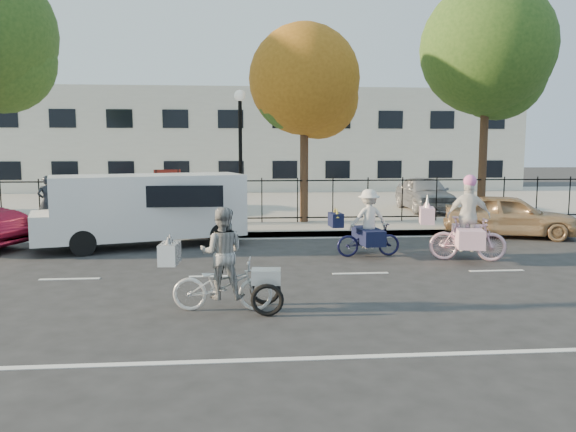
{
  "coord_description": "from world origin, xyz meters",
  "views": [
    {
      "loc": [
        0.47,
        -11.48,
        2.67
      ],
      "look_at": [
        1.56,
        1.2,
        1.1
      ],
      "focal_mm": 35.0,
      "sensor_mm": 36.0,
      "label": 1
    }
  ],
  "objects": [
    {
      "name": "ground",
      "position": [
        0.0,
        0.0,
        0.0
      ],
      "size": [
        120.0,
        120.0,
        0.0
      ],
      "primitive_type": "plane",
      "color": "#333334"
    },
    {
      "name": "road_markings",
      "position": [
        0.0,
        0.0,
        0.01
      ],
      "size": [
        60.0,
        9.52,
        0.01
      ],
      "primitive_type": null,
      "color": "silver",
      "rests_on": "ground"
    },
    {
      "name": "curb",
      "position": [
        0.0,
        5.05,
        0.07
      ],
      "size": [
        60.0,
        0.1,
        0.15
      ],
      "primitive_type": "cube",
      "color": "#A8A399",
      "rests_on": "ground"
    },
    {
      "name": "sidewalk",
      "position": [
        0.0,
        6.1,
        0.07
      ],
      "size": [
        60.0,
        2.2,
        0.15
      ],
      "primitive_type": "cube",
      "color": "#A8A399",
      "rests_on": "ground"
    },
    {
      "name": "parking_lot",
      "position": [
        0.0,
        15.0,
        0.07
      ],
      "size": [
        60.0,
        15.6,
        0.15
      ],
      "primitive_type": "cube",
      "color": "#A8A399",
      "rests_on": "ground"
    },
    {
      "name": "iron_fence",
      "position": [
        0.0,
        7.2,
        0.9
      ],
      "size": [
        58.0,
        0.06,
        1.5
      ],
      "primitive_type": null,
      "color": "black",
      "rests_on": "sidewalk"
    },
    {
      "name": "building",
      "position": [
        0.0,
        25.0,
        3.0
      ],
      "size": [
        34.0,
        10.0,
        6.0
      ],
      "primitive_type": "cube",
      "color": "silver",
      "rests_on": "ground"
    },
    {
      "name": "lamppost",
      "position": [
        0.5,
        6.8,
        3.11
      ],
      "size": [
        0.36,
        0.36,
        4.33
      ],
      "color": "black",
      "rests_on": "sidewalk"
    },
    {
      "name": "street_sign",
      "position": [
        -1.85,
        6.8,
        1.42
      ],
      "size": [
        0.85,
        0.06,
        1.8
      ],
      "color": "black",
      "rests_on": "sidewalk"
    },
    {
      "name": "zebra_trike",
      "position": [
        0.18,
        -2.46,
        0.66
      ],
      "size": [
        1.99,
        0.8,
        1.71
      ],
      "rotation": [
        0.0,
        0.0,
        1.49
      ],
      "color": "silver",
      "rests_on": "ground"
    },
    {
      "name": "unicorn_bike",
      "position": [
        5.76,
        1.12,
        0.75
      ],
      "size": [
        2.06,
        1.48,
        2.03
      ],
      "rotation": [
        0.0,
        0.0,
        1.32
      ],
      "color": "#F5BACF",
      "rests_on": "ground"
    },
    {
      "name": "bull_bike",
      "position": [
        3.57,
        1.86,
        0.66
      ],
      "size": [
        1.79,
        1.24,
        1.65
      ],
      "rotation": [
        0.0,
        0.0,
        1.66
      ],
      "color": "#101135",
      "rests_on": "ground"
    },
    {
      "name": "white_van",
      "position": [
        -2.08,
        3.8,
        1.07
      ],
      "size": [
        5.84,
        3.23,
        1.93
      ],
      "rotation": [
        0.0,
        0.0,
        0.3
      ],
      "color": "white",
      "rests_on": "ground"
    },
    {
      "name": "gold_sedan",
      "position": [
        8.48,
        4.5,
        0.64
      ],
      "size": [
        4.05,
        2.64,
        1.28
      ],
      "primitive_type": "imported",
      "rotation": [
        0.0,
        0.0,
        1.25
      ],
      "color": "tan",
      "rests_on": "ground"
    },
    {
      "name": "pedestrian",
      "position": [
        -5.62,
        6.8,
        0.96
      ],
      "size": [
        0.71,
        0.63,
        1.62
      ],
      "primitive_type": "imported",
      "rotation": [
        0.0,
        0.0,
        3.66
      ],
      "color": "black",
      "rests_on": "sidewalk"
    },
    {
      "name": "lot_car_b",
      "position": [
        -2.33,
        10.83,
        0.78
      ],
      "size": [
        3.11,
        4.9,
        1.26
      ],
      "primitive_type": "imported",
      "rotation": [
        0.0,
        0.0,
        -0.24
      ],
      "color": "silver",
      "rests_on": "parking_lot"
    },
    {
      "name": "lot_car_d",
      "position": [
        7.81,
        10.27,
        0.84
      ],
      "size": [
        1.75,
        4.08,
        1.37
      ],
      "primitive_type": "imported",
      "rotation": [
        0.0,
        0.0,
        -0.03
      ],
      "color": "#929499",
      "rests_on": "parking_lot"
    },
    {
      "name": "tree_mid",
      "position": [
        2.77,
        7.36,
        4.7
      ],
      "size": [
        3.68,
        3.66,
        6.72
      ],
      "color": "#442D1D",
      "rests_on": "ground"
    },
    {
      "name": "tree_east",
      "position": [
        8.98,
        7.36,
        5.75
      ],
      "size": [
        4.48,
        4.48,
        8.22
      ],
      "color": "#442D1D",
      "rests_on": "ground"
    }
  ]
}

